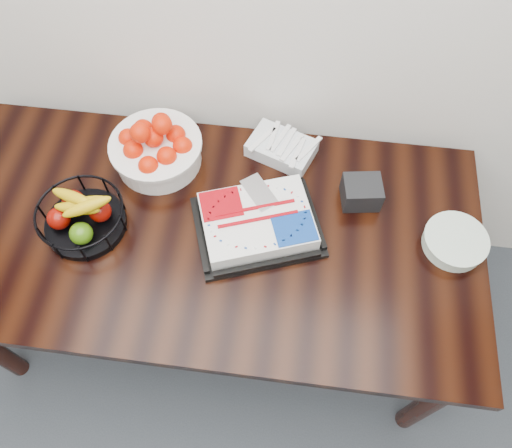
# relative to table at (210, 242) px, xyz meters

# --- Properties ---
(table) EXTENTS (1.80, 0.90, 0.75)m
(table) POSITION_rel_table_xyz_m (0.00, 0.00, 0.00)
(table) COLOR black
(table) RESTS_ON ground
(cake_tray) EXTENTS (0.48, 0.43, 0.08)m
(cake_tray) POSITION_rel_table_xyz_m (0.16, 0.03, 0.12)
(cake_tray) COLOR black
(cake_tray) RESTS_ON table
(tangerine_bowl) EXTENTS (0.32, 0.32, 0.20)m
(tangerine_bowl) POSITION_rel_table_xyz_m (-0.22, 0.26, 0.17)
(tangerine_bowl) COLOR white
(tangerine_bowl) RESTS_ON table
(fruit_basket) EXTENTS (0.28, 0.28, 0.15)m
(fruit_basket) POSITION_rel_table_xyz_m (-0.40, -0.04, 0.15)
(fruit_basket) COLOR black
(fruit_basket) RESTS_ON table
(plate_stack) EXTENTS (0.20, 0.20, 0.05)m
(plate_stack) POSITION_rel_table_xyz_m (0.79, 0.04, 0.11)
(plate_stack) COLOR white
(plate_stack) RESTS_ON table
(fork_bag) EXTENTS (0.26, 0.22, 0.06)m
(fork_bag) POSITION_rel_table_xyz_m (0.21, 0.35, 0.12)
(fork_bag) COLOR silver
(fork_bag) RESTS_ON table
(napkin_box) EXTENTS (0.14, 0.12, 0.09)m
(napkin_box) POSITION_rel_table_xyz_m (0.49, 0.18, 0.13)
(napkin_box) COLOR black
(napkin_box) RESTS_ON table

